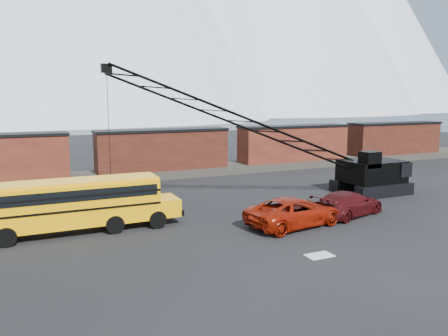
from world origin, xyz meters
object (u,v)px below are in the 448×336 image
object	(u,v)px
red_pickup	(295,212)
crawler_crane	(254,126)
school_bus	(79,203)
maroon_suv	(348,203)

from	to	relation	value
red_pickup	crawler_crane	bearing A→B (deg)	-14.43
crawler_crane	school_bus	bearing A→B (deg)	-168.88
school_bus	red_pickup	distance (m)	13.19
maroon_suv	red_pickup	bearing A→B (deg)	80.27
red_pickup	crawler_crane	xyz separation A→B (m)	(0.70, 6.79, 4.96)
red_pickup	maroon_suv	bearing A→B (deg)	-92.39
maroon_suv	school_bus	bearing A→B (deg)	61.94
red_pickup	crawler_crane	distance (m)	8.44
school_bus	crawler_crane	xyz separation A→B (m)	(13.16, 2.59, 4.08)
maroon_suv	crawler_crane	distance (m)	8.97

